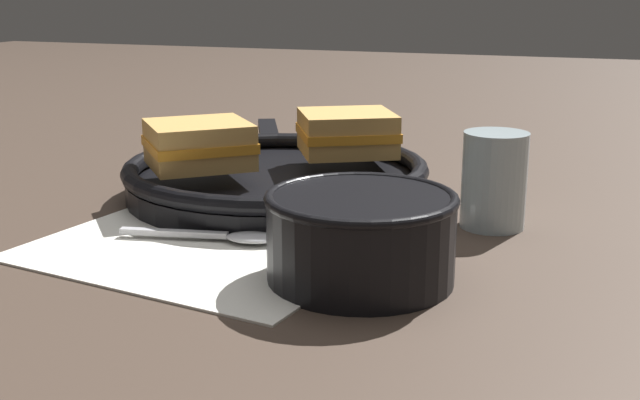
{
  "coord_description": "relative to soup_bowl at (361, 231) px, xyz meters",
  "views": [
    {
      "loc": [
        0.25,
        -0.61,
        0.23
      ],
      "look_at": [
        0.01,
        0.04,
        0.04
      ],
      "focal_mm": 45.0,
      "sensor_mm": 36.0,
      "label": 1
    }
  ],
  "objects": [
    {
      "name": "soup_bowl",
      "position": [
        0.0,
        0.0,
        0.0
      ],
      "size": [
        0.15,
        0.15,
        0.07
      ],
      "color": "black",
      "rests_on": "ground_plane"
    },
    {
      "name": "drinking_glass",
      "position": [
        0.08,
        0.18,
        0.01
      ],
      "size": [
        0.06,
        0.06,
        0.09
      ],
      "color": "silver",
      "rests_on": "ground_plane"
    },
    {
      "name": "sandwich_near_left",
      "position": [
        -0.22,
        0.15,
        0.02
      ],
      "size": [
        0.14,
        0.14,
        0.05
      ],
      "rotation": [
        0.0,
        0.0,
        5.44
      ],
      "color": "tan",
      "rests_on": "skillet"
    },
    {
      "name": "sandwich_near_right",
      "position": [
        -0.1,
        0.27,
        0.02
      ],
      "size": [
        0.14,
        0.13,
        0.05
      ],
      "rotation": [
        0.0,
        0.0,
        8.37
      ],
      "color": "tan",
      "rests_on": "skillet"
    },
    {
      "name": "spoon",
      "position": [
        -0.13,
        0.05,
        -0.03
      ],
      "size": [
        0.15,
        0.05,
        0.01
      ],
      "rotation": [
        0.0,
        0.0,
        0.2
      ],
      "color": "silver",
      "rests_on": "napkin"
    },
    {
      "name": "ground_plane",
      "position": [
        -0.07,
        0.05,
        -0.04
      ],
      "size": [
        4.0,
        4.0,
        0.0
      ],
      "primitive_type": "plane",
      "color": "#47382D"
    },
    {
      "name": "napkin",
      "position": [
        -0.15,
        0.03,
        -0.04
      ],
      "size": [
        0.32,
        0.28,
        0.0
      ],
      "color": "white",
      "rests_on": "ground_plane"
    },
    {
      "name": "skillet",
      "position": [
        -0.16,
        0.21,
        -0.02
      ],
      "size": [
        0.33,
        0.44,
        0.04
      ],
      "color": "black",
      "rests_on": "ground_plane"
    }
  ]
}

